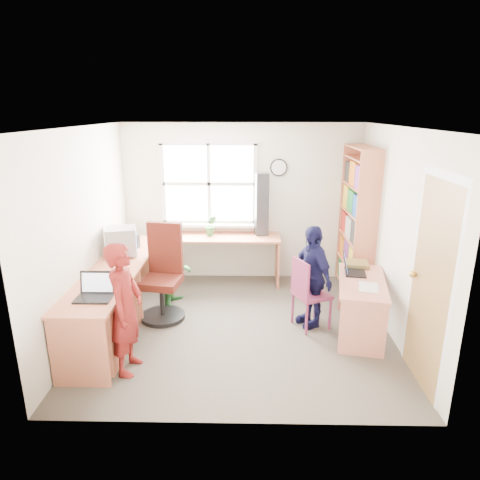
{
  "coord_description": "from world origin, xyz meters",
  "views": [
    {
      "loc": [
        0.1,
        -4.74,
        2.58
      ],
      "look_at": [
        0.0,
        0.25,
        1.05
      ],
      "focal_mm": 32.0,
      "sensor_mm": 36.0,
      "label": 1
    }
  ],
  "objects": [
    {
      "name": "paper_a",
      "position": [
        -1.52,
        -0.45,
        0.75
      ],
      "size": [
        0.29,
        0.34,
        0.0
      ],
      "rotation": [
        0.0,
        0.0,
        0.39
      ],
      "color": "silver",
      "rests_on": "l_desk"
    },
    {
      "name": "paper_b",
      "position": [
        1.46,
        -0.27,
        0.66
      ],
      "size": [
        0.28,
        0.34,
        0.0
      ],
      "rotation": [
        0.0,
        0.0,
        -0.25
      ],
      "color": "silver",
      "rests_on": "right_desk"
    },
    {
      "name": "speaker_a",
      "position": [
        -1.48,
        0.29,
        0.84
      ],
      "size": [
        0.1,
        0.1,
        0.18
      ],
      "rotation": [
        0.0,
        0.0,
        0.15
      ],
      "color": "black",
      "rests_on": "l_desk"
    },
    {
      "name": "person_green",
      "position": [
        -0.87,
        0.69,
        0.57
      ],
      "size": [
        0.47,
        0.58,
        1.13
      ],
      "primitive_type": "imported",
      "rotation": [
        0.0,
        0.0,
        1.5
      ],
      "color": "#327E3C",
      "rests_on": "ground"
    },
    {
      "name": "right_desk",
      "position": [
        1.44,
        -0.08,
        0.48
      ],
      "size": [
        0.74,
        1.23,
        0.66
      ],
      "rotation": [
        0.0,
        0.0,
        -0.19
      ],
      "color": "#DE846F",
      "rests_on": "ground"
    },
    {
      "name": "wooden_chair",
      "position": [
        0.82,
        0.02,
        0.48
      ],
      "size": [
        0.51,
        0.51,
        0.89
      ],
      "rotation": [
        0.0,
        0.0,
        0.43
      ],
      "color": "#872D51",
      "rests_on": "ground"
    },
    {
      "name": "person_navy",
      "position": [
        0.87,
        0.11,
        0.64
      ],
      "size": [
        0.6,
        0.81,
        1.28
      ],
      "primitive_type": "imported",
      "rotation": [
        0.0,
        0.0,
        -1.14
      ],
      "color": "#12123B",
      "rests_on": "ground"
    },
    {
      "name": "cd_tower",
      "position": [
        0.3,
        1.52,
        1.22
      ],
      "size": [
        0.22,
        0.2,
        0.94
      ],
      "rotation": [
        0.0,
        0.0,
        0.2
      ],
      "color": "black",
      "rests_on": "l_desk"
    },
    {
      "name": "bookshelf",
      "position": [
        1.65,
        1.19,
        1.0
      ],
      "size": [
        0.3,
        1.02,
        2.1
      ],
      "color": "#DB7B57",
      "rests_on": "ground"
    },
    {
      "name": "game_box",
      "position": [
        1.49,
        0.41,
        0.69
      ],
      "size": [
        0.31,
        0.31,
        0.05
      ],
      "rotation": [
        0.0,
        0.0,
        -0.13
      ],
      "color": "red",
      "rests_on": "right_desk"
    },
    {
      "name": "speaker_b",
      "position": [
        -1.45,
        0.84,
        0.84
      ],
      "size": [
        0.1,
        0.1,
        0.17
      ],
      "rotation": [
        0.0,
        0.0,
        -0.19
      ],
      "color": "black",
      "rests_on": "l_desk"
    },
    {
      "name": "laptop_left",
      "position": [
        -1.45,
        -0.78,
        0.81
      ],
      "size": [
        0.36,
        0.3,
        0.24
      ],
      "rotation": [
        0.0,
        0.0,
        -0.0
      ],
      "color": "black",
      "rests_on": "l_desk"
    },
    {
      "name": "swivel_chair",
      "position": [
        -0.98,
        0.29,
        0.52
      ],
      "size": [
        0.64,
        0.64,
        1.22
      ],
      "rotation": [
        0.0,
        0.0,
        -0.14
      ],
      "color": "black",
      "rests_on": "ground"
    },
    {
      "name": "l_desk",
      "position": [
        -1.31,
        -0.28,
        0.46
      ],
      "size": [
        2.38,
        2.95,
        0.75
      ],
      "color": "#DB7B57",
      "rests_on": "ground"
    },
    {
      "name": "room",
      "position": [
        0.01,
        0.1,
        1.22
      ],
      "size": [
        3.64,
        3.44,
        2.44
      ],
      "color": "#463F37",
      "rests_on": "ground"
    },
    {
      "name": "person_red",
      "position": [
        -1.12,
        -0.92,
        0.69
      ],
      "size": [
        0.36,
        0.52,
        1.37
      ],
      "primitive_type": "imported",
      "rotation": [
        0.0,
        0.0,
        1.5
      ],
      "color": "maroon",
      "rests_on": "ground"
    },
    {
      "name": "laptop_right",
      "position": [
        1.36,
        0.18,
        0.71
      ],
      "size": [
        0.32,
        0.37,
        0.23
      ],
      "rotation": [
        0.0,
        0.0,
        1.42
      ],
      "color": "black",
      "rests_on": "right_desk"
    },
    {
      "name": "crt_monitor",
      "position": [
        -1.55,
        0.52,
        0.94
      ],
      "size": [
        0.45,
        0.42,
        0.37
      ],
      "rotation": [
        0.0,
        0.0,
        0.25
      ],
      "color": "#9A9B9E",
      "rests_on": "l_desk"
    },
    {
      "name": "potted_plant",
      "position": [
        -0.46,
        1.44,
        0.91
      ],
      "size": [
        0.2,
        0.18,
        0.32
      ],
      "primitive_type": "imported",
      "rotation": [
        0.0,
        0.0,
        0.25
      ],
      "color": "#2C6E2D",
      "rests_on": "l_desk"
    }
  ]
}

